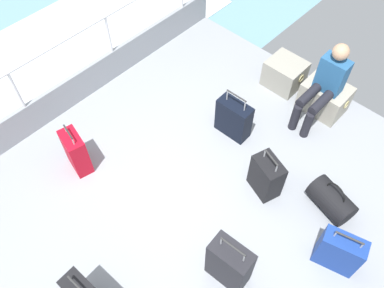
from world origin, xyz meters
TOP-DOWN VIEW (x-y plane):
  - ground_plane at (0.00, 0.00)m, footprint 4.40×5.20m
  - gunwale_port at (-2.17, 0.00)m, footprint 0.06×5.20m
  - railing_port at (-2.17, 0.00)m, footprint 0.04×4.20m
  - sea_wake at (-3.60, 0.00)m, footprint 12.00×12.00m
  - cargo_crate_0 at (-0.30, 2.19)m, footprint 0.53×0.44m
  - cargo_crate_1 at (0.35, 2.17)m, footprint 0.61×0.44m
  - passenger_seated at (0.35, 1.99)m, footprint 0.34×0.66m
  - suitcase_0 at (-0.27, 1.03)m, footprint 0.45×0.22m
  - suitcase_1 at (0.53, 0.63)m, footprint 0.42×0.34m
  - suitcase_3 at (1.59, 0.41)m, footprint 0.45×0.30m
  - suitcase_4 at (0.88, -0.44)m, footprint 0.43×0.26m
  - suitcase_5 at (-1.28, -0.64)m, footprint 0.39×0.27m
  - duffel_bag at (1.22, 0.94)m, footprint 0.57×0.42m

SIDE VIEW (x-z plane):
  - sea_wake at x=-3.60m, z-range -0.35..-0.33m
  - ground_plane at x=0.00m, z-range -0.06..0.00m
  - duffel_bag at x=1.22m, z-range -0.07..0.37m
  - cargo_crate_0 at x=-0.30m, z-range 0.00..0.40m
  - cargo_crate_1 at x=0.35m, z-range 0.00..0.41m
  - gunwale_port at x=-2.17m, z-range 0.00..0.45m
  - suitcase_1 at x=0.53m, z-range -0.06..0.58m
  - suitcase_3 at x=1.59m, z-range -0.04..0.57m
  - suitcase_0 at x=-0.27m, z-range -0.08..0.60m
  - suitcase_5 at x=-1.28m, z-range -0.06..0.62m
  - suitcase_4 at x=0.88m, z-range -0.06..0.68m
  - passenger_seated at x=0.35m, z-range 0.03..1.14m
  - railing_port at x=-2.17m, z-range 0.27..1.29m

